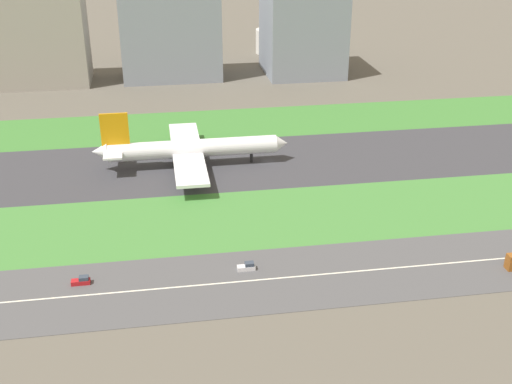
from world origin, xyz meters
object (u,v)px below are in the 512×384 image
object	(u,v)px
airliner	(188,149)
car_2	(82,281)
hangar_building	(170,32)
fuel_tank_centre	(322,40)
car_1	(247,267)
fuel_tank_west	(270,41)
terminal_building	(36,37)
office_tower	(302,33)

from	to	relation	value
airliner	car_2	world-z (taller)	airliner
hangar_building	fuel_tank_centre	world-z (taller)	hangar_building
car_2	car_1	bearing A→B (deg)	0.00
hangar_building	fuel_tank_west	size ratio (longest dim) A/B	2.88
airliner	fuel_tank_west	xyz separation A→B (m)	(56.62, 159.00, 0.40)
fuel_tank_west	terminal_building	bearing A→B (deg)	-159.35
car_1	hangar_building	xyz separation A→B (m)	(-10.01, 182.00, 21.53)
office_tower	fuel_tank_west	distance (m)	47.57
hangar_building	fuel_tank_centre	bearing A→B (deg)	27.39
fuel_tank_centre	office_tower	bearing A→B (deg)	-116.02
car_2	hangar_building	xyz separation A→B (m)	(29.45, 182.00, 21.53)
fuel_tank_centre	terminal_building	bearing A→B (deg)	-163.23
airliner	terminal_building	bearing A→B (deg)	118.85
fuel_tank_centre	airliner	bearing A→B (deg)	-118.56
car_2	fuel_tank_centre	xyz separation A→B (m)	(116.30, 227.00, 5.31)
car_2	office_tower	size ratio (longest dim) A/B	0.11
fuel_tank_west	fuel_tank_centre	bearing A→B (deg)	0.00
terminal_building	hangar_building	distance (m)	62.48
car_2	fuel_tank_west	bearing A→B (deg)	69.16
car_1	office_tower	world-z (taller)	office_tower
airliner	office_tower	world-z (taller)	office_tower
car_2	office_tower	xyz separation A→B (m)	(94.34, 182.00, 18.95)
terminal_building	fuel_tank_west	xyz separation A→B (m)	(119.42, 45.00, -15.58)
airliner	hangar_building	bearing A→B (deg)	90.16
car_2	car_1	world-z (taller)	same
terminal_building	hangar_building	size ratio (longest dim) A/B	0.99
car_2	hangar_building	distance (m)	185.62
fuel_tank_west	car_2	bearing A→B (deg)	-110.84
car_1	airliner	bearing A→B (deg)	98.11
terminal_building	hangar_building	xyz separation A→B (m)	(62.48, 0.00, 0.23)
airliner	terminal_building	xyz separation A→B (m)	(-62.80, 114.00, 15.99)
hangar_building	office_tower	size ratio (longest dim) A/B	1.18
car_1	office_tower	distance (m)	191.03
hangar_building	fuel_tank_west	world-z (taller)	hangar_building
hangar_building	fuel_tank_west	distance (m)	74.28
hangar_building	office_tower	distance (m)	64.94
car_2	fuel_tank_west	xyz separation A→B (m)	(86.40, 227.00, 5.71)
terminal_building	office_tower	size ratio (longest dim) A/B	1.17
fuel_tank_west	hangar_building	bearing A→B (deg)	-141.68
car_2	fuel_tank_west	distance (m)	242.95
car_1	fuel_tank_centre	distance (m)	239.71
office_tower	fuel_tank_west	size ratio (longest dim) A/B	2.43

